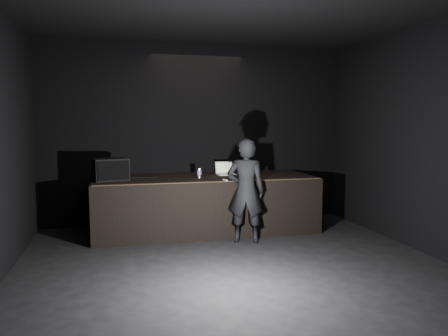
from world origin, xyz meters
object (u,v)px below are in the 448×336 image
laptop (225,171)px  stage_riser (205,203)px  stage_monitor (111,170)px  beer_can (199,173)px  person (246,191)px

laptop → stage_riser: bearing=-155.8°
stage_monitor → beer_can: size_ratio=3.59×
stage_monitor → beer_can: 1.54m
laptop → person: bearing=-91.2°
stage_monitor → laptop: (2.12, 0.36, -0.13)m
stage_monitor → laptop: 2.16m
stage_monitor → laptop: bearing=-3.0°
stage_riser → laptop: 0.76m
person → beer_can: bearing=-32.2°
laptop → beer_can: size_ratio=2.05×
laptop → beer_can: bearing=-149.8°
laptop → person: (0.06, -1.19, -0.20)m
stage_riser → person: person is taller
stage_riser → beer_can: size_ratio=22.21×
stage_riser → person: 1.14m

